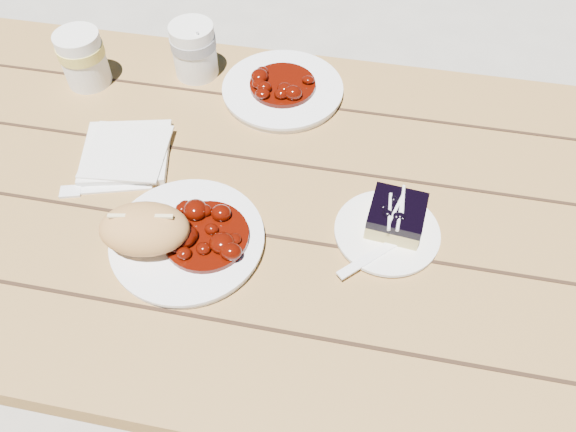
% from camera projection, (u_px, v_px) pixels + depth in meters
% --- Properties ---
extents(ground, '(60.00, 60.00, 0.00)m').
position_uv_depth(ground, '(243.00, 365.00, 1.55)').
color(ground, '#9D988E').
rests_on(ground, ground).
extents(picnic_table, '(2.00, 1.55, 0.75)m').
position_uv_depth(picnic_table, '(224.00, 243.00, 1.09)').
color(picnic_table, brown).
rests_on(picnic_table, ground).
extents(main_plate, '(0.24, 0.24, 0.02)m').
position_uv_depth(main_plate, '(188.00, 241.00, 0.88)').
color(main_plate, white).
rests_on(main_plate, picnic_table).
extents(goulash_stew, '(0.13, 0.13, 0.04)m').
position_uv_depth(goulash_stew, '(205.00, 230.00, 0.86)').
color(goulash_stew, '#470A02').
rests_on(goulash_stew, main_plate).
extents(bread_roll, '(0.15, 0.11, 0.07)m').
position_uv_depth(bread_roll, '(145.00, 229.00, 0.84)').
color(bread_roll, tan).
rests_on(bread_roll, main_plate).
extents(dessert_plate, '(0.16, 0.16, 0.01)m').
position_uv_depth(dessert_plate, '(387.00, 233.00, 0.89)').
color(dessert_plate, white).
rests_on(dessert_plate, picnic_table).
extents(blueberry_cake, '(0.09, 0.09, 0.05)m').
position_uv_depth(blueberry_cake, '(396.00, 215.00, 0.88)').
color(blueberry_cake, '#CCBB6F').
rests_on(blueberry_cake, dessert_plate).
extents(fork_dessert, '(0.13, 0.13, 0.00)m').
position_uv_depth(fork_dessert, '(371.00, 256.00, 0.86)').
color(fork_dessert, white).
rests_on(fork_dessert, dessert_plate).
extents(coffee_cup, '(0.09, 0.09, 0.11)m').
position_uv_depth(coffee_cup, '(194.00, 50.00, 1.11)').
color(coffee_cup, white).
rests_on(coffee_cup, picnic_table).
extents(napkin_stack, '(0.18, 0.18, 0.01)m').
position_uv_depth(napkin_stack, '(126.00, 152.00, 1.00)').
color(napkin_stack, white).
rests_on(napkin_stack, picnic_table).
extents(fork_table, '(0.16, 0.07, 0.00)m').
position_uv_depth(fork_table, '(115.00, 188.00, 0.96)').
color(fork_table, white).
rests_on(fork_table, picnic_table).
extents(second_plate, '(0.23, 0.23, 0.02)m').
position_uv_depth(second_plate, '(283.00, 90.00, 1.10)').
color(second_plate, white).
rests_on(second_plate, picnic_table).
extents(second_stew, '(0.13, 0.13, 0.04)m').
position_uv_depth(second_stew, '(283.00, 78.00, 1.08)').
color(second_stew, '#470A02').
rests_on(second_stew, second_plate).
extents(second_cup, '(0.09, 0.09, 0.11)m').
position_uv_depth(second_cup, '(83.00, 59.00, 1.09)').
color(second_cup, white).
rests_on(second_cup, picnic_table).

